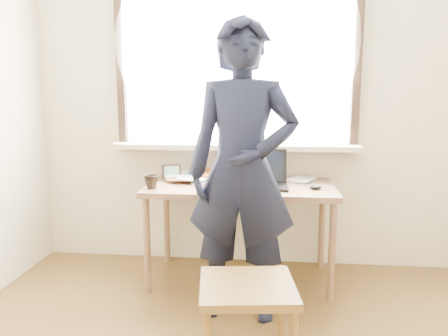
# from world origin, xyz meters

# --- Properties ---
(room_shell) EXTENTS (3.52, 4.02, 2.61)m
(room_shell) POSITION_xyz_m (-0.02, 0.20, 1.64)
(room_shell) COLOR beige
(room_shell) RESTS_ON ground
(desk) EXTENTS (1.30, 0.65, 0.70)m
(desk) POSITION_xyz_m (-0.13, 1.63, 0.62)
(desk) COLOR brown
(desk) RESTS_ON ground
(laptop) EXTENTS (0.37, 0.30, 0.25)m
(laptop) POSITION_xyz_m (0.00, 1.60, 0.75)
(laptop) COLOR black
(laptop) RESTS_ON desk
(mug_white) EXTENTS (0.13, 0.13, 0.09)m
(mug_white) POSITION_xyz_m (-0.30, 1.81, 0.74)
(mug_white) COLOR white
(mug_white) RESTS_ON desk
(mug_dark) EXTENTS (0.12, 0.12, 0.09)m
(mug_dark) POSITION_xyz_m (-0.72, 1.45, 0.74)
(mug_dark) COLOR black
(mug_dark) RESTS_ON desk
(mouse) EXTENTS (0.08, 0.06, 0.03)m
(mouse) POSITION_xyz_m (0.37, 1.53, 0.71)
(mouse) COLOR black
(mouse) RESTS_ON desk
(desk_clutter) EXTENTS (0.84, 0.53, 0.05)m
(desk_clutter) POSITION_xyz_m (-0.37, 1.83, 0.72)
(desk_clutter) COLOR yellow
(desk_clutter) RESTS_ON desk
(book_a) EXTENTS (0.28, 0.30, 0.02)m
(book_a) POSITION_xyz_m (-0.48, 1.89, 0.71)
(book_a) COLOR white
(book_a) RESTS_ON desk
(book_b) EXTENTS (0.25, 0.28, 0.02)m
(book_b) POSITION_xyz_m (0.22, 1.86, 0.70)
(book_b) COLOR white
(book_b) RESTS_ON desk
(picture_frame) EXTENTS (0.13, 0.07, 0.11)m
(picture_frame) POSITION_xyz_m (-0.65, 1.73, 0.75)
(picture_frame) COLOR black
(picture_frame) RESTS_ON desk
(work_chair) EXTENTS (0.49, 0.47, 0.45)m
(work_chair) POSITION_xyz_m (-0.03, 0.57, 0.38)
(work_chair) COLOR brown
(work_chair) RESTS_ON ground
(person) EXTENTS (0.66, 0.45, 1.75)m
(person) POSITION_xyz_m (-0.09, 1.15, 0.88)
(person) COLOR black
(person) RESTS_ON ground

